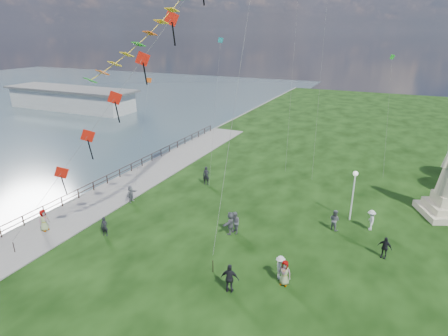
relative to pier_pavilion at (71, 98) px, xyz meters
The scene contains 17 objects.
waterfront 49.44m from the pier_pavilion, 41.92° to the right, with size 200.00×200.00×1.51m.
pier_pavilion is the anchor object (origin of this frame).
lamppost 65.85m from the pier_pavilion, 24.72° to the right, with size 0.41×0.41×4.42m.
person_0 57.35m from the pier_pavilion, 41.87° to the right, with size 0.57×0.37×1.56m, color black.
person_1 61.80m from the pier_pavilion, 33.04° to the right, with size 0.89×0.55×1.83m, color #595960.
person_2 68.18m from the pier_pavilion, 33.67° to the right, with size 1.07×0.55×1.66m, color silver.
person_3 67.67m from the pier_pavilion, 36.60° to the right, with size 1.13×0.58×1.93m, color black.
person_4 68.79m from the pier_pavilion, 33.80° to the right, with size 0.84×0.51×1.71m, color #595960.
person_5 52.02m from the pier_pavilion, 38.56° to the right, with size 1.48×0.64×1.59m, color #595960.
person_6 51.91m from the pier_pavilion, 29.63° to the right, with size 0.70×0.46×1.93m, color black.
person_7 65.95m from the pier_pavilion, 26.85° to the right, with size 0.84×0.52×1.73m, color #595960.
person_8 67.82m from the pier_pavilion, 24.94° to the right, with size 1.11×0.57×1.72m, color silver.
person_9 70.59m from the pier_pavilion, 27.33° to the right, with size 0.96×0.49×1.64m, color black.
person_10 54.95m from the pier_pavilion, 46.40° to the right, with size 0.88×0.54×1.80m, color #595960.
person_11 61.62m from the pier_pavilion, 33.31° to the right, with size 1.71×0.74×1.84m, color #595960.
red_kite_train 59.57m from the pier_pavilion, 39.53° to the right, with size 11.33×9.35×18.89m.
small_kites 57.36m from the pier_pavilion, 19.02° to the right, with size 29.46×18.39×33.37m.
Camera 1 is at (9.97, -15.77, 15.12)m, focal length 30.00 mm.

